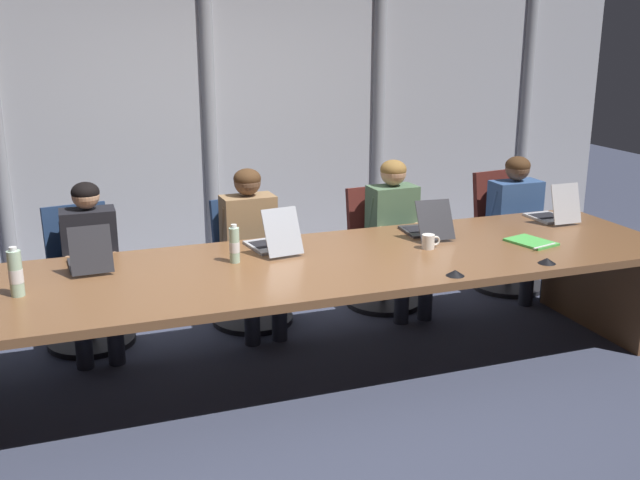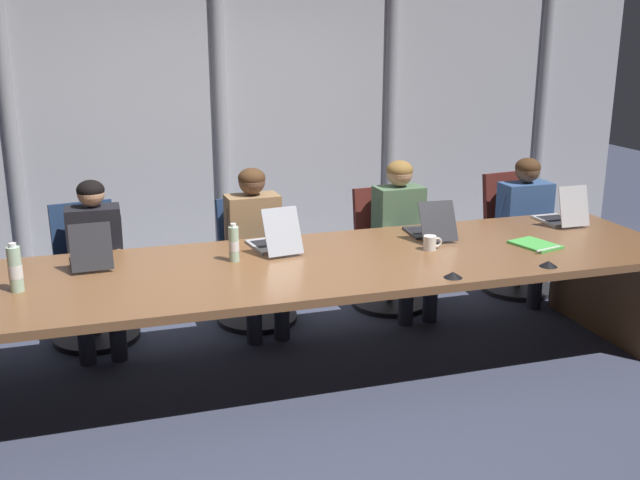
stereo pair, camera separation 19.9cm
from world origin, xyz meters
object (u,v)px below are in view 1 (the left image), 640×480
object	(u,v)px
person_right_end	(520,216)
spiral_notepad	(531,242)
conference_mic_left_side	(455,273)
laptop_right_end	(553,213)
office_chair_right_end	(506,245)
office_chair_center	(249,276)
coffee_mug_near	(429,242)
person_center	(252,240)
water_bottle_secondary	(16,274)
water_bottle_primary	(234,245)
office_chair_left_mid	(86,293)
laptop_right_mid	(426,227)
conference_mic_middle	(547,261)
laptop_center	(273,241)
office_chair_right_mid	(381,261)
laptop_left_mid	(90,260)
person_left_mid	(91,259)
person_right_mid	(397,226)

from	to	relation	value
person_right_end	spiral_notepad	world-z (taller)	person_right_end
conference_mic_left_side	laptop_right_end	bearing A→B (deg)	33.34
person_right_end	office_chair_right_end	bearing A→B (deg)	-176.33
office_chair_center	coffee_mug_near	bearing A→B (deg)	37.43
person_center	coffee_mug_near	world-z (taller)	person_center
laptop_right_end	office_chair_center	xyz separation A→B (m)	(-2.18, 0.64, -0.45)
water_bottle_secondary	conference_mic_left_side	distance (m)	2.44
water_bottle_secondary	spiral_notepad	distance (m)	3.21
water_bottle_primary	conference_mic_left_side	bearing A→B (deg)	-30.95
office_chair_left_mid	laptop_right_mid	bearing A→B (deg)	64.28
office_chair_left_mid	spiral_notepad	distance (m)	3.07
office_chair_right_end	conference_mic_middle	bearing A→B (deg)	-33.30
laptop_center	water_bottle_primary	xyz separation A→B (m)	(-0.29, -0.17, 0.05)
office_chair_center	conference_mic_middle	size ratio (longest dim) A/B	8.22
laptop_center	water_bottle_secondary	size ratio (longest dim) A/B	1.75
spiral_notepad	coffee_mug_near	bearing A→B (deg)	154.75
coffee_mug_near	conference_mic_left_side	world-z (taller)	coffee_mug_near
water_bottle_secondary	conference_mic_left_side	bearing A→B (deg)	-11.99
water_bottle_primary	conference_mic_middle	xyz separation A→B (m)	(1.79, -0.67, -0.09)
office_chair_right_mid	coffee_mug_near	distance (m)	1.08
office_chair_left_mid	water_bottle_primary	world-z (taller)	water_bottle_primary
office_chair_right_mid	person_center	xyz separation A→B (m)	(-1.09, -0.16, 0.32)
laptop_left_mid	water_bottle_secondary	xyz separation A→B (m)	(-0.40, -0.35, 0.07)
office_chair_center	person_left_mid	distance (m)	1.17
laptop_center	office_chair_left_mid	xyz separation A→B (m)	(-1.16, 0.66, -0.44)
person_center	office_chair_left_mid	bearing A→B (deg)	-99.93
laptop_left_mid	office_chair_right_mid	world-z (taller)	laptop_left_mid
office_chair_right_end	water_bottle_primary	bearing A→B (deg)	-79.01
laptop_right_mid	conference_mic_middle	distance (m)	0.93
laptop_right_end	office_chair_left_mid	world-z (taller)	laptop_right_end
office_chair_right_end	person_left_mid	world-z (taller)	person_left_mid
office_chair_right_end	laptop_center	bearing A→B (deg)	-80.79
office_chair_right_mid	water_bottle_primary	size ratio (longest dim) A/B	3.78
laptop_center	office_chair_left_mid	distance (m)	1.41
office_chair_left_mid	water_bottle_primary	size ratio (longest dim) A/B	3.92
laptop_right_end	person_left_mid	world-z (taller)	person_left_mid
spiral_notepad	person_center	bearing A→B (deg)	135.45
person_right_mid	water_bottle_primary	xyz separation A→B (m)	(-1.43, -0.68, 0.18)
office_chair_center	laptop_right_mid	bearing A→B (deg)	51.63
conference_mic_middle	water_bottle_primary	bearing A→B (deg)	159.43
person_center	conference_mic_left_side	world-z (taller)	person_center
person_left_mid	person_center	xyz separation A→B (m)	(1.10, 0.01, 0.02)
person_right_end	conference_mic_left_side	xyz separation A→B (m)	(-1.39, -1.37, 0.11)
water_bottle_primary	conference_mic_middle	bearing A→B (deg)	-20.57
office_chair_left_mid	office_chair_right_end	size ratio (longest dim) A/B	0.98
person_right_mid	conference_mic_left_side	bearing A→B (deg)	-13.76
laptop_left_mid	office_chair_left_mid	size ratio (longest dim) A/B	0.42
laptop_left_mid	office_chair_left_mid	xyz separation A→B (m)	(-0.02, 0.66, -0.44)
laptop_left_mid	conference_mic_middle	bearing A→B (deg)	-110.26
office_chair_center	person_center	distance (m)	0.36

